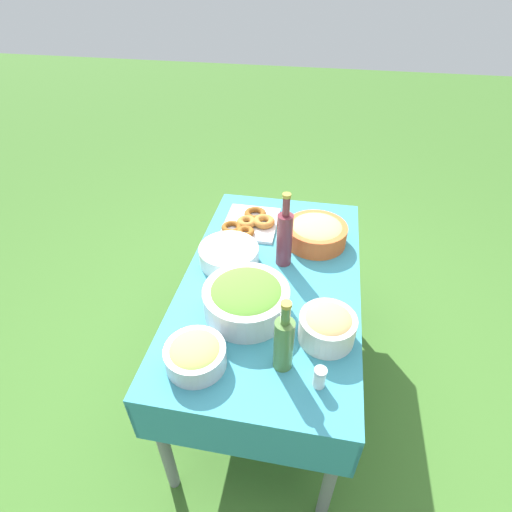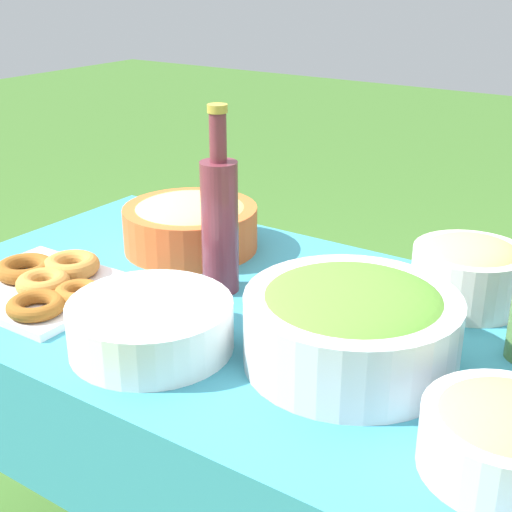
% 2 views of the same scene
% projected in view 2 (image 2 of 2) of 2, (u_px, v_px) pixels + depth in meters
% --- Properties ---
extents(picnic_table, '(1.39, 0.78, 0.74)m').
position_uv_depth(picnic_table, '(260.00, 359.00, 1.37)').
color(picnic_table, teal).
rests_on(picnic_table, ground_plane).
extents(salad_bowl, '(0.35, 0.35, 0.14)m').
position_uv_depth(salad_bowl, '(352.00, 322.00, 1.13)').
color(salad_bowl, silver).
rests_on(salad_bowl, picnic_table).
extents(pasta_bowl, '(0.30, 0.30, 0.12)m').
position_uv_depth(pasta_bowl, '(190.00, 223.00, 1.60)').
color(pasta_bowl, '#E05B28').
rests_on(pasta_bowl, picnic_table).
extents(donut_platter, '(0.33, 0.30, 0.05)m').
position_uv_depth(donut_platter, '(46.00, 283.00, 1.39)').
color(donut_platter, silver).
rests_on(donut_platter, picnic_table).
extents(plate_stack, '(0.28, 0.28, 0.08)m').
position_uv_depth(plate_stack, '(151.00, 325.00, 1.19)').
color(plate_stack, white).
rests_on(plate_stack, picnic_table).
extents(wine_bottle, '(0.07, 0.07, 0.37)m').
position_uv_depth(wine_bottle, '(220.00, 221.00, 1.36)').
color(wine_bottle, maroon).
rests_on(wine_bottle, picnic_table).
extents(bread_bowl, '(0.21, 0.21, 0.13)m').
position_uv_depth(bread_bowl, '(469.00, 270.00, 1.34)').
color(bread_bowl, silver).
rests_on(bread_bowl, picnic_table).
extents(fruit_bowl, '(0.22, 0.22, 0.10)m').
position_uv_depth(fruit_bowl, '(507.00, 435.00, 0.90)').
color(fruit_bowl, silver).
rests_on(fruit_bowl, picnic_table).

